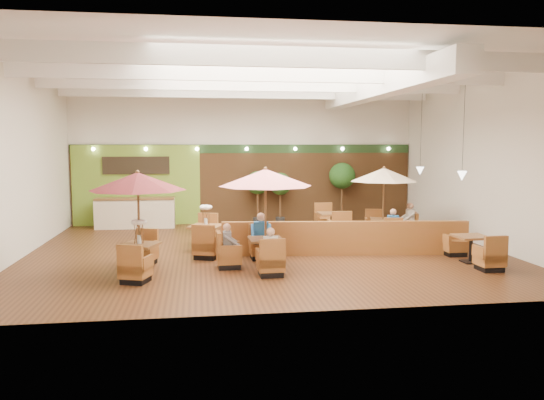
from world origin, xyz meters
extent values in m
plane|color=#381E0F|center=(0.00, 0.00, 0.00)|extent=(14.00, 14.00, 0.00)
cube|color=silver|center=(0.00, 6.00, 2.75)|extent=(14.00, 0.04, 5.50)
cube|color=silver|center=(0.00, -6.00, 2.75)|extent=(14.00, 0.04, 5.50)
cube|color=silver|center=(-7.00, 0.00, 2.75)|extent=(0.04, 12.00, 5.50)
cube|color=silver|center=(7.00, 0.00, 2.75)|extent=(0.04, 12.00, 5.50)
cube|color=white|center=(0.00, 0.00, 5.50)|extent=(14.00, 12.00, 0.04)
cube|color=brown|center=(0.00, 5.94, 1.60)|extent=(13.90, 0.10, 3.20)
cube|color=#1E3819|center=(0.00, 5.93, 3.05)|extent=(13.90, 0.12, 0.35)
cube|color=olive|center=(-4.40, 5.88, 1.60)|extent=(5.00, 0.08, 3.20)
cube|color=black|center=(-4.40, 5.80, 2.40)|extent=(2.60, 0.08, 0.70)
cube|color=white|center=(3.50, 0.00, 4.95)|extent=(0.60, 11.00, 0.60)
cube|color=white|center=(0.00, -4.00, 5.15)|extent=(13.60, 0.12, 0.45)
cube|color=white|center=(0.00, -1.30, 5.15)|extent=(13.60, 0.12, 0.45)
cube|color=white|center=(0.00, 1.30, 5.15)|extent=(13.60, 0.12, 0.45)
cube|color=white|center=(0.00, 4.00, 5.15)|extent=(13.60, 0.12, 0.45)
cylinder|color=black|center=(5.80, -1.00, 3.90)|extent=(0.01, 0.01, 3.20)
cone|color=white|center=(5.80, -1.00, 2.30)|extent=(0.28, 0.28, 0.28)
cylinder|color=black|center=(5.80, 2.00, 3.90)|extent=(0.01, 0.01, 3.20)
cone|color=white|center=(5.80, 2.00, 2.30)|extent=(0.28, 0.28, 0.28)
sphere|color=#FFEAC6|center=(-6.00, 5.70, 3.05)|extent=(0.14, 0.14, 0.14)
sphere|color=#FFEAC6|center=(-4.00, 5.70, 3.05)|extent=(0.14, 0.14, 0.14)
sphere|color=#FFEAC6|center=(-2.00, 5.70, 3.05)|extent=(0.14, 0.14, 0.14)
sphere|color=#FFEAC6|center=(0.00, 5.70, 3.05)|extent=(0.14, 0.14, 0.14)
sphere|color=#FFEAC6|center=(2.00, 5.70, 3.05)|extent=(0.14, 0.14, 0.14)
sphere|color=#FFEAC6|center=(4.00, 5.70, 3.05)|extent=(0.14, 0.14, 0.14)
sphere|color=#FFEAC6|center=(6.00, 5.70, 3.05)|extent=(0.14, 0.14, 0.14)
cube|color=beige|center=(-4.40, 5.10, 0.55)|extent=(3.00, 0.70, 1.10)
cube|color=brown|center=(-4.40, 5.10, 1.15)|extent=(3.00, 0.75, 0.06)
cube|color=brown|center=(2.26, -0.97, 0.50)|extent=(7.20, 0.95, 1.00)
cube|color=brown|center=(-3.47, -2.36, 0.72)|extent=(1.09, 1.09, 0.06)
cylinder|color=black|center=(-3.47, -2.36, 0.37)|extent=(0.10, 0.10, 0.66)
cube|color=black|center=(-3.47, -2.36, 0.02)|extent=(0.57, 0.57, 0.04)
cube|color=brown|center=(-3.47, -3.31, 0.30)|extent=(0.79, 0.79, 0.32)
cube|color=brown|center=(-3.38, -3.55, 0.60)|extent=(0.62, 0.30, 0.70)
cube|color=brown|center=(-3.74, -3.21, 0.50)|extent=(0.26, 0.54, 0.28)
cube|color=brown|center=(-3.20, -3.41, 0.50)|extent=(0.26, 0.54, 0.28)
cube|color=black|center=(-3.47, -3.31, 0.07)|extent=(0.70, 0.70, 0.14)
cube|color=brown|center=(-3.47, -1.41, 0.30)|extent=(0.79, 0.79, 0.32)
cube|color=brown|center=(-3.56, -1.16, 0.60)|extent=(0.62, 0.30, 0.70)
cube|color=brown|center=(-3.20, -1.51, 0.50)|extent=(0.26, 0.54, 0.28)
cube|color=brown|center=(-3.74, -1.31, 0.50)|extent=(0.26, 0.54, 0.28)
cube|color=black|center=(-3.47, -1.41, 0.07)|extent=(0.70, 0.70, 0.14)
cylinder|color=brown|center=(-3.47, -2.36, 1.25)|extent=(0.06, 0.06, 2.50)
cone|color=#56191C|center=(-3.47, -2.36, 2.32)|extent=(2.40, 2.40, 0.45)
sphere|color=brown|center=(-3.47, -2.36, 2.55)|extent=(0.10, 0.10, 0.10)
cylinder|color=silver|center=(-3.47, -2.36, 0.86)|extent=(0.10, 0.10, 0.22)
cube|color=brown|center=(-0.24, -2.13, 0.73)|extent=(0.89, 0.89, 0.06)
cylinder|color=black|center=(-0.24, -2.13, 0.38)|extent=(0.10, 0.10, 0.67)
cube|color=black|center=(-0.24, -2.13, 0.02)|extent=(0.47, 0.47, 0.04)
cube|color=brown|center=(-0.24, -3.10, 0.31)|extent=(0.65, 0.65, 0.33)
cube|color=brown|center=(-0.25, -3.36, 0.61)|extent=(0.63, 0.12, 0.71)
cube|color=brown|center=(-0.54, -3.11, 0.51)|extent=(0.10, 0.56, 0.29)
cube|color=brown|center=(0.05, -3.09, 0.51)|extent=(0.10, 0.56, 0.29)
cube|color=black|center=(-0.24, -3.10, 0.07)|extent=(0.58, 0.58, 0.14)
cube|color=brown|center=(-0.24, -1.16, 0.31)|extent=(0.65, 0.65, 0.33)
cube|color=brown|center=(-0.24, -0.89, 0.61)|extent=(0.63, 0.12, 0.71)
cube|color=brown|center=(0.05, -1.15, 0.51)|extent=(0.10, 0.56, 0.29)
cube|color=brown|center=(-0.54, -1.17, 0.51)|extent=(0.10, 0.56, 0.29)
cube|color=black|center=(-0.24, -1.16, 0.07)|extent=(0.58, 0.58, 0.14)
cube|color=brown|center=(-1.21, -2.13, 0.31)|extent=(0.65, 0.65, 0.33)
cube|color=brown|center=(-0.95, -2.14, 0.61)|extent=(0.12, 0.63, 0.71)
cube|color=brown|center=(-1.22, -1.83, 0.51)|extent=(0.56, 0.10, 0.29)
cube|color=brown|center=(-1.20, -2.42, 0.51)|extent=(0.56, 0.10, 0.29)
cube|color=black|center=(-1.21, -2.13, 0.07)|extent=(0.58, 0.58, 0.14)
cylinder|color=brown|center=(-0.24, -2.13, 1.27)|extent=(0.06, 0.06, 2.55)
cone|color=#F5767C|center=(-0.24, -2.13, 2.37)|extent=(2.45, 2.45, 0.45)
sphere|color=brown|center=(-0.24, -2.13, 2.60)|extent=(0.10, 0.10, 0.10)
cube|color=brown|center=(4.22, 1.32, 0.69)|extent=(1.00, 1.00, 0.06)
cylinder|color=black|center=(4.22, 1.32, 0.35)|extent=(0.10, 0.10, 0.63)
cube|color=black|center=(4.22, 1.32, 0.02)|extent=(0.53, 0.53, 0.04)
cube|color=brown|center=(4.22, 0.40, 0.29)|extent=(0.73, 0.73, 0.31)
cube|color=brown|center=(4.29, 0.16, 0.58)|extent=(0.60, 0.25, 0.67)
cube|color=brown|center=(3.95, 0.48, 0.48)|extent=(0.21, 0.53, 0.27)
cube|color=brown|center=(4.49, 0.33, 0.48)|extent=(0.21, 0.53, 0.27)
cube|color=black|center=(4.22, 0.40, 0.07)|extent=(0.65, 0.65, 0.13)
cube|color=brown|center=(4.22, 2.23, 0.29)|extent=(0.73, 0.73, 0.31)
cube|color=brown|center=(4.16, 2.47, 0.58)|extent=(0.60, 0.25, 0.67)
cube|color=brown|center=(4.49, 2.15, 0.48)|extent=(0.21, 0.53, 0.27)
cube|color=brown|center=(3.95, 2.30, 0.48)|extent=(0.21, 0.53, 0.27)
cube|color=black|center=(4.22, 2.23, 0.07)|extent=(0.65, 0.65, 0.13)
cube|color=brown|center=(3.31, 1.32, 0.29)|extent=(0.73, 0.73, 0.31)
cube|color=brown|center=(3.55, 1.38, 0.58)|extent=(0.25, 0.60, 0.67)
cube|color=brown|center=(3.38, 1.58, 0.48)|extent=(0.53, 0.21, 0.27)
cube|color=brown|center=(3.24, 1.05, 0.48)|extent=(0.53, 0.21, 0.27)
cube|color=black|center=(3.31, 1.32, 0.07)|extent=(0.65, 0.65, 0.13)
cube|color=brown|center=(5.13, 1.32, 0.29)|extent=(0.73, 0.73, 0.31)
cube|color=brown|center=(4.89, 1.25, 0.58)|extent=(0.25, 0.60, 0.67)
cube|color=brown|center=(5.06, 1.05, 0.48)|extent=(0.53, 0.21, 0.27)
cube|color=brown|center=(5.21, 1.58, 0.48)|extent=(0.53, 0.21, 0.27)
cube|color=black|center=(5.13, 1.32, 0.07)|extent=(0.65, 0.65, 0.13)
cylinder|color=brown|center=(4.22, 1.32, 1.20)|extent=(0.06, 0.06, 2.40)
cone|color=beige|center=(4.22, 1.32, 2.22)|extent=(2.30, 2.30, 0.45)
sphere|color=brown|center=(4.22, 1.32, 2.45)|extent=(0.10, 0.10, 0.10)
cube|color=brown|center=(-1.77, 0.14, 0.77)|extent=(1.16, 1.16, 0.06)
cylinder|color=black|center=(-1.77, 0.14, 0.39)|extent=(0.11, 0.11, 0.70)
cube|color=black|center=(-1.77, 0.14, 0.02)|extent=(0.61, 0.61, 0.04)
cube|color=brown|center=(-1.77, -0.87, 0.32)|extent=(0.85, 0.85, 0.34)
cube|color=brown|center=(-1.67, -1.13, 0.64)|extent=(0.66, 0.33, 0.74)
cube|color=brown|center=(-2.06, -0.76, 0.53)|extent=(0.28, 0.58, 0.30)
cube|color=brown|center=(-1.48, -0.97, 0.53)|extent=(0.28, 0.58, 0.30)
cube|color=black|center=(-1.77, -0.87, 0.07)|extent=(0.75, 0.75, 0.15)
cube|color=brown|center=(-1.77, 1.15, 0.32)|extent=(0.85, 0.85, 0.34)
cube|color=brown|center=(-1.86, 1.41, 0.64)|extent=(0.66, 0.33, 0.74)
cube|color=brown|center=(-1.48, 1.05, 0.53)|extent=(0.28, 0.58, 0.30)
cube|color=brown|center=(-2.06, 1.26, 0.53)|extent=(0.28, 0.58, 0.30)
cube|color=black|center=(-1.77, 1.15, 0.07)|extent=(0.75, 0.75, 0.15)
cylinder|color=silver|center=(-1.77, 0.14, 0.91)|extent=(0.10, 0.10, 0.22)
cube|color=brown|center=(5.40, -2.40, 0.72)|extent=(0.86, 0.86, 0.06)
cylinder|color=black|center=(5.40, -2.40, 0.37)|extent=(0.10, 0.10, 0.66)
cube|color=black|center=(5.40, -2.40, 0.02)|extent=(0.45, 0.45, 0.04)
cube|color=brown|center=(5.40, -3.35, 0.30)|extent=(0.63, 0.63, 0.32)
cube|color=brown|center=(5.40, -3.61, 0.60)|extent=(0.62, 0.11, 0.70)
cube|color=brown|center=(5.11, -3.35, 0.50)|extent=(0.09, 0.55, 0.28)
cube|color=brown|center=(5.69, -3.35, 0.50)|extent=(0.09, 0.55, 0.28)
cube|color=black|center=(5.40, -3.35, 0.07)|extent=(0.56, 0.56, 0.14)
cube|color=brown|center=(5.40, -1.46, 0.30)|extent=(0.63, 0.63, 0.32)
cube|color=brown|center=(5.40, -1.20, 0.60)|extent=(0.62, 0.11, 0.70)
cube|color=brown|center=(5.69, -1.45, 0.50)|extent=(0.09, 0.55, 0.28)
cube|color=brown|center=(5.11, -1.46, 0.50)|extent=(0.09, 0.55, 0.28)
cube|color=black|center=(5.40, -1.46, 0.07)|extent=(0.56, 0.56, 0.14)
cube|color=brown|center=(2.71, 2.37, 0.78)|extent=(0.93, 0.93, 0.07)
cylinder|color=black|center=(2.71, 2.37, 0.40)|extent=(0.11, 0.11, 0.72)
cube|color=black|center=(2.71, 2.37, 0.02)|extent=(0.49, 0.49, 0.04)
cube|color=brown|center=(2.71, 1.34, 0.33)|extent=(0.68, 0.68, 0.35)
cube|color=brown|center=(2.72, 1.05, 0.65)|extent=(0.67, 0.11, 0.76)
cube|color=brown|center=(2.40, 1.34, 0.54)|extent=(0.09, 0.60, 0.30)
cube|color=brown|center=(3.03, 1.34, 0.54)|extent=(0.09, 0.60, 0.30)
cube|color=black|center=(2.71, 1.34, 0.08)|extent=(0.60, 0.60, 0.15)
cube|color=brown|center=(2.71, 3.40, 0.33)|extent=(0.68, 0.68, 0.35)
cube|color=brown|center=(2.71, 3.68, 0.65)|extent=(0.67, 0.11, 0.76)
cube|color=brown|center=(3.03, 3.40, 0.54)|extent=(0.09, 0.60, 0.30)
cube|color=brown|center=(2.40, 3.40, 0.54)|extent=(0.09, 0.60, 0.30)
cube|color=black|center=(2.71, 3.40, 0.08)|extent=(0.60, 0.60, 0.15)
cylinder|color=black|center=(0.40, 5.30, 0.15)|extent=(0.39, 0.39, 0.29)
cylinder|color=#472D19|center=(0.40, 5.30, 0.92)|extent=(0.08, 0.08, 1.26)
sphere|color=#183C13|center=(0.40, 5.30, 1.70)|extent=(0.93, 0.93, 0.93)
cylinder|color=black|center=(1.32, 5.30, 0.14)|extent=(0.38, 0.38, 0.28)
cylinder|color=#472D19|center=(1.32, 5.30, 0.89)|extent=(0.08, 0.08, 1.22)
sphere|color=#183C13|center=(1.32, 5.30, 1.64)|extent=(0.90, 0.90, 0.90)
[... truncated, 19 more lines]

